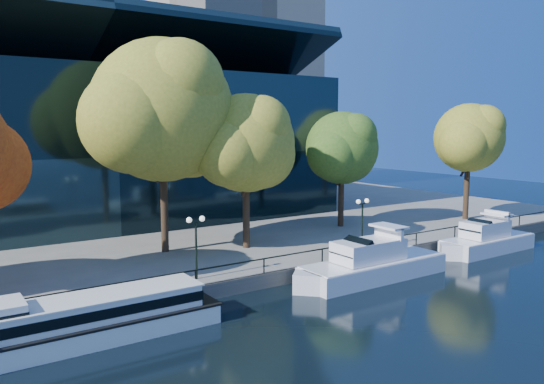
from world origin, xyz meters
TOP-DOWN VIEW (x-y plane):
  - ground at (0.00, 0.00)m, footprint 160.00×160.00m
  - promenade at (0.00, 36.38)m, footprint 90.00×67.08m
  - railing at (0.00, 3.25)m, footprint 88.20×0.08m
  - convention_building at (-4.00, 31.79)m, footprint 50.00×24.57m
  - tour_boat at (-12.25, 0.80)m, footprint 14.33×3.20m
  - cruiser_near at (7.03, 0.60)m, footprint 12.67×3.26m
  - cruiser_far at (20.92, 0.91)m, footprint 10.57×2.93m
  - tree_2 at (-2.80, 12.52)m, footprint 13.42×11.01m
  - tree_3 at (3.08, 10.17)m, footprint 9.67×7.93m
  - tree_4 at (15.48, 12.87)m, footprint 8.71×7.15m
  - tree_5 at (29.00, 8.52)m, footprint 8.83×7.24m
  - lamp_1 at (-4.32, 4.50)m, footprint 1.26×0.36m
  - lamp_2 at (10.07, 4.50)m, footprint 1.26×0.36m

SIDE VIEW (x-z plane):
  - ground at x=0.00m, z-range 0.00..0.00m
  - promenade at x=0.00m, z-range 0.00..1.00m
  - cruiser_far at x=20.92m, z-range -0.63..2.82m
  - cruiser_near at x=7.03m, z-range -0.70..2.98m
  - tour_boat at x=-12.25m, z-range -0.20..2.51m
  - railing at x=0.00m, z-range 1.44..2.43m
  - lamp_1 at x=-4.32m, z-range 1.97..6.00m
  - lamp_2 at x=10.07m, z-range 1.97..6.00m
  - tree_4 at x=15.48m, z-range 2.90..13.98m
  - convention_building at x=-4.00m, z-range -2.21..19.22m
  - tree_3 at x=3.08m, z-range 3.07..15.29m
  - tree_5 at x=29.00m, z-range 3.31..15.32m
  - tree_2 at x=-2.80m, z-range 3.50..19.70m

